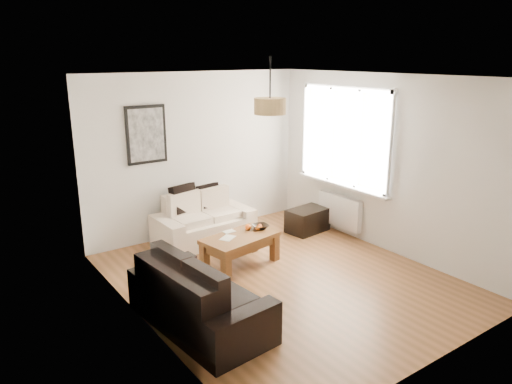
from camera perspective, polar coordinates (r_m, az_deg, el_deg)
floor at (r=6.49m, az=3.12°, el=-10.15°), size 4.50×4.50×0.00m
ceiling at (r=5.84m, az=3.51°, el=13.43°), size 3.80×4.50×0.00m
wall_back at (r=7.87m, az=-7.00°, el=4.44°), size 3.80×0.04×2.60m
wall_front at (r=4.59m, az=21.18°, el=-4.96°), size 3.80×0.04×2.60m
wall_left at (r=5.11m, az=-13.59°, el=-2.19°), size 0.04×4.50×2.60m
wall_right at (r=7.34m, az=14.99°, el=3.19°), size 0.04×4.50×2.60m
window_bay at (r=7.78m, az=10.43°, el=6.41°), size 0.14×1.90×1.60m
radiator at (r=8.04m, az=9.80°, el=-2.21°), size 0.10×0.90×0.52m
poster at (r=7.41m, az=-12.80°, el=6.60°), size 0.62×0.04×0.87m
pendant_shade at (r=6.10m, az=1.66°, el=10.08°), size 0.40×0.40×0.20m
loveseat_cream at (r=7.64m, az=-6.17°, el=-3.11°), size 1.52×0.85×0.74m
sofa_leather at (r=5.35m, az=-6.67°, el=-11.83°), size 0.99×1.78×0.74m
coffee_table at (r=6.80m, az=-1.85°, el=-6.87°), size 1.14×0.75×0.43m
ottoman at (r=8.11m, az=6.08°, el=-3.31°), size 0.72×0.51×0.39m
cushion_left at (r=7.58m, az=-8.49°, el=-0.75°), size 0.45×0.22×0.43m
cushion_right at (r=7.80m, az=-5.56°, el=-0.41°), size 0.38×0.17×0.37m
fruit_bowl at (r=6.98m, az=0.51°, el=-4.09°), size 0.27×0.27×0.06m
orange_a at (r=6.89m, az=0.21°, el=-4.26°), size 0.08×0.08×0.07m
orange_b at (r=6.95m, az=0.43°, el=-4.07°), size 0.08×0.08×0.07m
orange_c at (r=6.92m, az=-0.95°, el=-4.15°), size 0.11×0.11×0.09m
papers at (r=6.64m, az=-3.36°, el=-5.41°), size 0.27×0.25×0.01m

